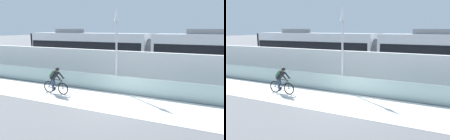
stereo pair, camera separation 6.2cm
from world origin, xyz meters
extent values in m
plane|color=slate|center=(0.00, 0.00, 0.00)|extent=(200.00, 200.00, 0.00)
cube|color=silver|center=(0.00, 0.00, 0.01)|extent=(32.00, 3.20, 0.01)
cube|color=#ADC6C1|center=(0.00, 1.85, 0.51)|extent=(32.00, 0.05, 1.02)
cube|color=silver|center=(0.00, 3.65, 1.18)|extent=(32.00, 0.36, 2.36)
cube|color=#595654|center=(0.00, 6.13, 0.00)|extent=(32.00, 0.08, 0.01)
cube|color=#595654|center=(0.00, 7.57, 0.00)|extent=(32.00, 0.08, 0.01)
cube|color=silver|center=(-5.92, 6.85, 1.90)|extent=(11.00, 2.50, 3.10)
cube|color=black|center=(-5.92, 6.85, 2.25)|extent=(10.56, 2.54, 1.04)
cube|color=orange|center=(-5.92, 6.85, 0.53)|extent=(10.78, 2.53, 0.28)
cube|color=slate|center=(-7.90, 6.85, 3.63)|extent=(2.40, 1.10, 0.36)
cube|color=#232326|center=(-9.44, 6.85, 0.36)|extent=(1.40, 1.88, 0.20)
cylinder|color=black|center=(-9.44, 6.13, 0.30)|extent=(0.60, 0.10, 0.60)
cylinder|color=black|center=(-9.44, 7.57, 0.30)|extent=(0.60, 0.10, 0.60)
cube|color=#232326|center=(-2.40, 6.85, 0.36)|extent=(1.40, 1.88, 0.20)
cylinder|color=black|center=(-2.40, 6.13, 0.30)|extent=(0.60, 0.10, 0.60)
cylinder|color=black|center=(-2.40, 7.57, 0.30)|extent=(0.60, 0.10, 0.60)
cube|color=black|center=(-11.37, 6.85, 1.90)|extent=(0.16, 2.54, 2.94)
cube|color=slate|center=(3.60, 6.85, 3.63)|extent=(2.40, 1.10, 0.36)
cube|color=#232326|center=(2.06, 6.85, 0.36)|extent=(1.40, 1.88, 0.20)
cylinder|color=black|center=(2.06, 6.13, 0.30)|extent=(0.60, 0.10, 0.60)
cylinder|color=black|center=(2.06, 7.57, 0.30)|extent=(0.60, 0.10, 0.60)
cylinder|color=#59595B|center=(-0.17, 6.85, 1.90)|extent=(0.60, 2.30, 2.30)
torus|color=black|center=(-3.58, 0.00, 0.36)|extent=(0.72, 0.06, 0.72)
cylinder|color=#99999E|center=(-3.58, 0.00, 0.36)|extent=(0.07, 0.10, 0.07)
torus|color=black|center=(-4.63, 0.00, 0.36)|extent=(0.72, 0.06, 0.72)
cylinder|color=#99999E|center=(-4.63, 0.00, 0.36)|extent=(0.07, 0.10, 0.07)
cylinder|color=black|center=(-3.92, 0.00, 0.57)|extent=(0.60, 0.04, 0.58)
cylinder|color=black|center=(-4.29, 0.00, 0.59)|extent=(0.22, 0.04, 0.59)
cylinder|color=black|center=(-4.01, 0.00, 0.86)|extent=(0.76, 0.04, 0.07)
cylinder|color=black|center=(-4.42, 0.00, 0.33)|extent=(0.43, 0.03, 0.09)
cylinder|color=black|center=(-4.51, 0.00, 0.62)|extent=(0.27, 0.02, 0.53)
cylinder|color=black|center=(-3.60, 0.00, 0.60)|extent=(0.08, 0.03, 0.49)
cube|color=black|center=(-4.38, 0.00, 0.90)|extent=(0.24, 0.10, 0.05)
cylinder|color=black|center=(-3.63, 0.00, 0.95)|extent=(0.03, 0.58, 0.03)
cylinder|color=#262628|center=(-4.20, 0.00, 0.30)|extent=(0.18, 0.02, 0.18)
cube|color=black|center=(-4.16, 0.00, 1.11)|extent=(0.50, 0.28, 0.51)
cube|color=#336638|center=(-4.26, 0.00, 1.21)|extent=(0.38, 0.30, 0.38)
sphere|color=#997051|center=(-3.92, 0.00, 1.46)|extent=(0.20, 0.20, 0.20)
sphere|color=black|center=(-3.92, 0.00, 1.49)|extent=(0.23, 0.23, 0.23)
cylinder|color=black|center=(-3.81, -0.16, 1.12)|extent=(0.41, 0.08, 0.41)
cylinder|color=black|center=(-3.81, 0.16, 1.12)|extent=(0.41, 0.08, 0.41)
cylinder|color=#384766|center=(-4.27, -0.09, 0.55)|extent=(0.25, 0.11, 0.79)
cylinder|color=#384766|center=(-4.27, 0.09, 0.69)|extent=(0.25, 0.11, 0.52)
cylinder|color=gray|center=(-1.10, 2.15, 0.10)|extent=(0.24, 0.24, 0.20)
cylinder|color=silver|center=(-1.10, 2.15, 2.20)|extent=(0.12, 0.12, 4.20)
cone|color=white|center=(-1.10, 2.15, 4.75)|extent=(0.28, 0.28, 0.90)
camera|label=1|loc=(4.42, -10.23, 3.85)|focal=35.78mm
camera|label=2|loc=(4.48, -10.21, 3.85)|focal=35.78mm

